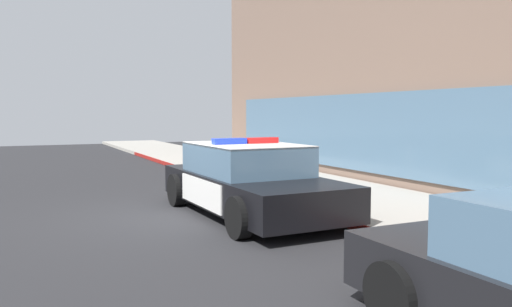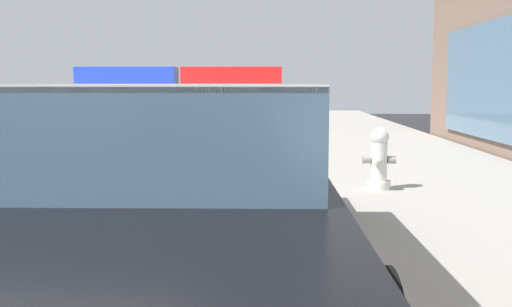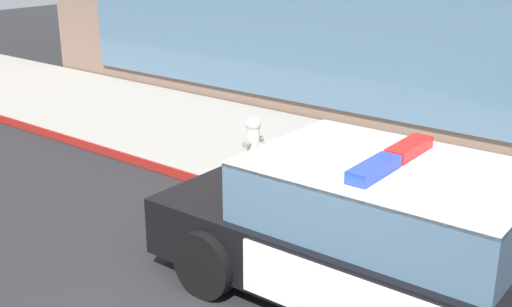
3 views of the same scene
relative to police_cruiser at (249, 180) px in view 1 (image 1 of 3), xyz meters
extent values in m
plane|color=#262628|center=(-0.58, -1.25, -0.68)|extent=(48.00, 48.00, 0.00)
cube|color=#A39E93|center=(-0.58, 2.73, -0.61)|extent=(48.00, 3.36, 0.15)
cube|color=maroon|center=(-0.58, 1.04, -0.61)|extent=(28.80, 0.04, 0.14)
cube|color=slate|center=(-3.62, 4.43, 0.77)|extent=(12.19, 0.08, 2.10)
cube|color=black|center=(0.06, 0.00, -0.18)|extent=(4.85, 2.02, 0.60)
cube|color=silver|center=(1.60, 0.03, -0.02)|extent=(1.67, 1.93, 0.05)
cube|color=silver|center=(-1.63, -0.03, -0.02)|extent=(1.38, 1.92, 0.05)
cube|color=silver|center=(-0.05, 0.98, -0.18)|extent=(2.02, 0.06, 0.51)
cube|color=silver|center=(-0.02, -0.98, -0.18)|extent=(2.02, 0.06, 0.51)
cube|color=yellow|center=(-0.05, 1.00, -0.18)|extent=(0.22, 0.02, 0.26)
cube|color=slate|center=(-0.14, 0.00, 0.39)|extent=(2.53, 1.79, 0.60)
cube|color=silver|center=(-0.14, 0.00, 0.68)|extent=(2.53, 1.79, 0.04)
cube|color=red|center=(-0.14, 0.35, 0.76)|extent=(0.21, 0.66, 0.11)
cube|color=blue|center=(-0.13, -0.35, 0.76)|extent=(0.21, 0.66, 0.11)
cylinder|color=black|center=(1.63, 1.00, -0.34)|extent=(0.68, 0.23, 0.68)
cylinder|color=black|center=(1.66, -0.94, -0.34)|extent=(0.68, 0.23, 0.68)
cylinder|color=black|center=(-1.55, 0.95, -0.34)|extent=(0.68, 0.23, 0.68)
cylinder|color=black|center=(-1.52, -0.99, -0.34)|extent=(0.68, 0.23, 0.68)
cylinder|color=silver|center=(-3.20, 1.84, -0.48)|extent=(0.28, 0.28, 0.10)
cylinder|color=silver|center=(-3.20, 1.84, -0.21)|extent=(0.19, 0.19, 0.45)
sphere|color=silver|center=(-3.20, 1.84, 0.09)|extent=(0.22, 0.22, 0.22)
cylinder|color=gray|center=(-3.20, 1.84, 0.16)|extent=(0.06, 0.06, 0.05)
cylinder|color=gray|center=(-3.20, 1.70, -0.18)|extent=(0.09, 0.10, 0.09)
cylinder|color=gray|center=(-3.20, 1.99, -0.18)|extent=(0.09, 0.10, 0.09)
cylinder|color=gray|center=(-3.05, 1.84, -0.22)|extent=(0.10, 0.12, 0.12)
cylinder|color=black|center=(5.33, -1.02, -0.36)|extent=(0.64, 0.20, 0.64)
camera|label=1|loc=(8.84, -4.10, 1.30)|focal=35.54mm
camera|label=2|loc=(3.89, 0.66, 0.70)|focal=42.37mm
camera|label=3|loc=(2.29, -5.03, 2.69)|focal=45.49mm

